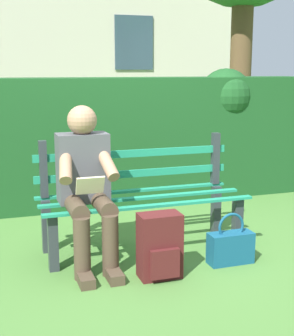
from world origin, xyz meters
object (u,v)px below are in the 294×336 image
object	(u,v)px
park_bench	(140,196)
backpack	(160,247)
handbag	(230,246)
person_seated	(86,182)

from	to	relation	value
park_bench	backpack	size ratio (longest dim) A/B	3.58
backpack	handbag	xyz separation A→B (m)	(-0.59, -0.07, -0.09)
person_seated	handbag	distance (m)	1.18
handbag	backpack	bearing A→B (deg)	6.58
park_bench	person_seated	xyz separation A→B (m)	(0.47, 0.18, 0.19)
person_seated	backpack	world-z (taller)	person_seated
person_seated	handbag	size ratio (longest dim) A/B	2.99
park_bench	handbag	xyz separation A→B (m)	(-0.53, 0.55, -0.29)
park_bench	person_seated	size ratio (longest dim) A/B	1.40
park_bench	backpack	world-z (taller)	park_bench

